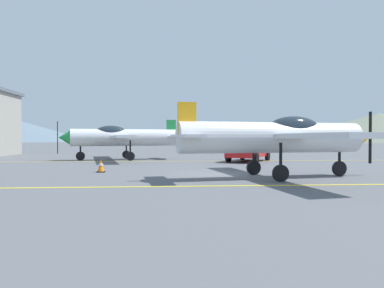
% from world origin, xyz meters
% --- Properties ---
extents(ground_plane, '(400.00, 400.00, 0.00)m').
position_xyz_m(ground_plane, '(0.00, 0.00, 0.00)').
color(ground_plane, '#54565B').
extents(apron_line_near, '(80.00, 0.16, 0.01)m').
position_xyz_m(apron_line_near, '(0.00, -3.14, 0.01)').
color(apron_line_near, yellow).
rests_on(apron_line_near, ground_plane).
extents(apron_line_far, '(80.00, 0.16, 0.01)m').
position_xyz_m(apron_line_far, '(0.00, 8.92, 0.01)').
color(apron_line_far, yellow).
rests_on(apron_line_far, ground_plane).
extents(airplane_near, '(8.41, 9.63, 2.88)m').
position_xyz_m(airplane_near, '(2.00, -0.90, 1.62)').
color(airplane_near, silver).
rests_on(airplane_near, ground_plane).
extents(airplane_mid, '(8.43, 9.59, 2.88)m').
position_xyz_m(airplane_mid, '(-5.67, 10.85, 1.62)').
color(airplane_mid, silver).
rests_on(airplane_mid, ground_plane).
extents(car_sedan, '(3.73, 4.62, 1.62)m').
position_xyz_m(car_sedan, '(3.01, 8.51, 0.84)').
color(car_sedan, red).
rests_on(car_sedan, ground_plane).
extents(traffic_cone_front, '(0.36, 0.36, 0.59)m').
position_xyz_m(traffic_cone_front, '(-5.37, 1.79, 0.29)').
color(traffic_cone_front, black).
rests_on(traffic_cone_front, ground_plane).
extents(hill_centerleft, '(76.87, 76.87, 10.74)m').
position_xyz_m(hill_centerleft, '(76.56, 111.76, 5.37)').
color(hill_centerleft, slate).
rests_on(hill_centerleft, ground_plane).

